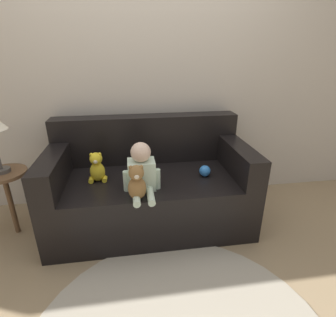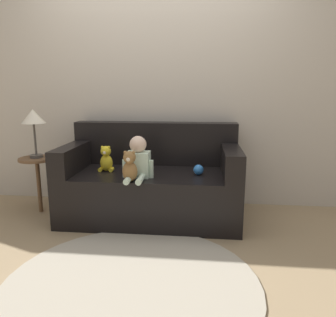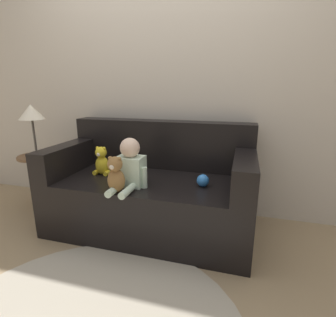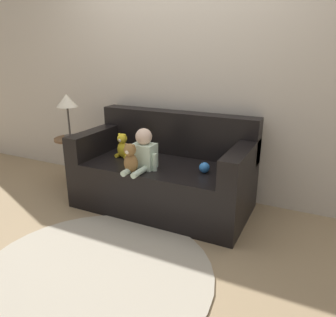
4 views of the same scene
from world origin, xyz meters
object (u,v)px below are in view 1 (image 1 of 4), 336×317
Objects in this scene: teddy_bear_brown at (137,183)px; plush_toy_side at (97,168)px; person_baby at (142,171)px; toy_ball at (205,171)px; couch at (150,186)px.

teddy_bear_brown is 1.08× the size of plush_toy_side.
person_baby is 0.55m from toy_ball.
couch reaches higher than plush_toy_side.
person_baby is 0.15m from teddy_bear_brown.
teddy_bear_brown is 0.44m from plush_toy_side.
plush_toy_side is at bearing 177.14° from toy_ball.
plush_toy_side is at bearing -168.48° from couch.
teddy_bear_brown is (-0.04, -0.14, -0.02)m from person_baby.
person_baby is at bearing 74.02° from teddy_bear_brown.
couch reaches higher than toy_ball.
teddy_bear_brown is at bearing -47.62° from plush_toy_side.
teddy_bear_brown reaches higher than plush_toy_side.
couch is at bearing 11.52° from plush_toy_side.
couch reaches higher than teddy_bear_brown.
person_baby is 0.38m from plush_toy_side.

